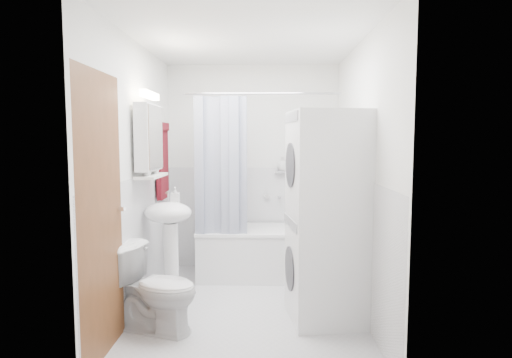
{
  "coord_description": "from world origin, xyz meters",
  "views": [
    {
      "loc": [
        0.16,
        -3.77,
        1.53
      ],
      "look_at": [
        0.06,
        0.15,
        1.17
      ],
      "focal_mm": 30.0,
      "sensor_mm": 36.0,
      "label": 1
    }
  ],
  "objects_px": {
    "bathtub": "(262,250)",
    "washer_dryer": "(328,217)",
    "toilet": "(156,289)",
    "sink": "(169,228)"
  },
  "relations": [
    {
      "from": "bathtub",
      "to": "washer_dryer",
      "type": "distance_m",
      "value": 1.38
    },
    {
      "from": "bathtub",
      "to": "toilet",
      "type": "relative_size",
      "value": 2.03
    },
    {
      "from": "bathtub",
      "to": "toilet",
      "type": "distance_m",
      "value": 1.63
    },
    {
      "from": "sink",
      "to": "toilet",
      "type": "bearing_deg",
      "value": -86.96
    },
    {
      "from": "bathtub",
      "to": "washer_dryer",
      "type": "relative_size",
      "value": 0.8
    },
    {
      "from": "sink",
      "to": "toilet",
      "type": "xyz_separation_m",
      "value": [
        0.03,
        -0.64,
        -0.36
      ]
    },
    {
      "from": "bathtub",
      "to": "washer_dryer",
      "type": "height_order",
      "value": "washer_dryer"
    },
    {
      "from": "washer_dryer",
      "to": "toilet",
      "type": "xyz_separation_m",
      "value": [
        -1.4,
        -0.27,
        -0.54
      ]
    },
    {
      "from": "washer_dryer",
      "to": "bathtub",
      "type": "bearing_deg",
      "value": 109.18
    },
    {
      "from": "sink",
      "to": "washer_dryer",
      "type": "xyz_separation_m",
      "value": [
        1.43,
        -0.37,
        0.18
      ]
    }
  ]
}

